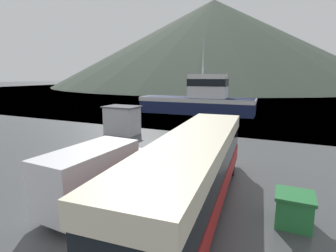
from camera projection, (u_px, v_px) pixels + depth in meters
water_surface at (278, 86)px, 131.47m from camera, size 240.00×240.00×0.00m
hill_backdrop at (213, 44)px, 140.74m from camera, size 164.17×164.17×44.21m
tour_bus at (194, 168)px, 10.91m from camera, size 3.55×12.80×3.18m
delivery_van at (100, 173)px, 11.57m from camera, size 2.32×6.48×2.63m
fishing_boat at (199, 100)px, 38.20m from camera, size 16.90×5.04×10.72m
storage_bin at (294, 209)px, 9.90m from camera, size 1.38×1.37×1.26m
dock_kiosk at (122, 120)px, 25.16m from camera, size 3.25×2.31×2.71m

